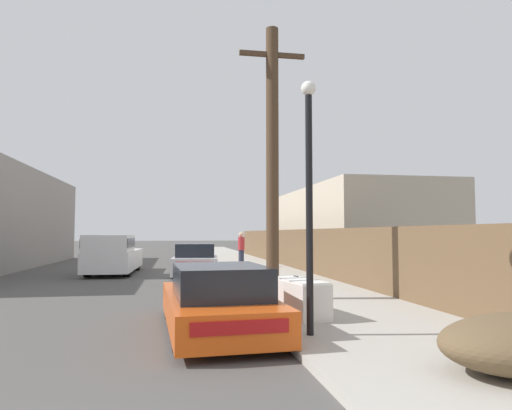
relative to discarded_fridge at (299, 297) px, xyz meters
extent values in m
cube|color=#ADA89E|center=(1.31, 16.61, -0.44)|extent=(4.20, 63.00, 0.12)
cube|color=white|center=(0.00, 0.00, -0.01)|extent=(0.95, 1.78, 0.72)
cube|color=white|center=(0.00, 0.00, 0.36)|extent=(0.91, 1.71, 0.03)
cube|color=#333335|center=(0.08, 0.55, 0.39)|extent=(0.07, 0.20, 0.02)
cube|color=gray|center=(-0.05, 0.27, 0.38)|extent=(0.67, 0.19, 0.01)
cube|color=gray|center=(0.05, -0.25, 0.38)|extent=(0.67, 0.19, 0.01)
cube|color=#E05114|center=(-1.79, -0.62, -0.08)|extent=(2.09, 4.65, 0.56)
cube|color=black|center=(-1.77, -1.03, 0.48)|extent=(1.69, 2.27, 0.56)
cube|color=#B21414|center=(-1.65, -2.91, 0.02)|extent=(1.42, 0.12, 0.20)
cylinder|color=black|center=(-2.67, 0.74, -0.19)|extent=(0.24, 0.63, 0.62)
cylinder|color=black|center=(-1.09, 0.83, -0.19)|extent=(0.24, 0.63, 0.62)
cylinder|color=black|center=(-2.50, -2.08, -0.19)|extent=(0.24, 0.63, 0.62)
cylinder|color=black|center=(-0.92, -1.98, -0.19)|extent=(0.24, 0.63, 0.62)
cube|color=silver|center=(-1.70, 10.54, 0.00)|extent=(2.13, 4.33, 0.70)
cube|color=black|center=(-1.71, 10.37, 0.63)|extent=(1.74, 2.47, 0.55)
cube|color=#B21414|center=(-1.85, 8.42, 0.12)|extent=(1.42, 0.13, 0.25)
cylinder|color=black|center=(-2.39, 11.90, -0.17)|extent=(0.25, 0.66, 0.65)
cylinder|color=black|center=(-0.81, 11.78, -0.17)|extent=(0.25, 0.66, 0.65)
cylinder|color=black|center=(-2.58, 9.29, -0.17)|extent=(0.25, 0.66, 0.65)
cylinder|color=black|center=(-1.00, 9.18, -0.17)|extent=(0.25, 0.66, 0.65)
cube|color=silver|center=(-5.30, 12.46, 0.12)|extent=(2.12, 5.63, 0.86)
cube|color=silver|center=(-5.35, 10.92, 0.91)|extent=(1.90, 2.57, 0.72)
cube|color=black|center=(-5.35, 10.92, 0.93)|extent=(1.94, 2.52, 0.39)
cylinder|color=black|center=(-4.55, 10.70, -0.11)|extent=(0.29, 0.78, 0.77)
cylinder|color=black|center=(-6.16, 10.76, -0.11)|extent=(0.29, 0.78, 0.77)
cylinder|color=black|center=(-4.43, 14.15, -0.11)|extent=(0.29, 0.78, 0.77)
cylinder|color=black|center=(-6.04, 14.21, -0.11)|extent=(0.29, 0.78, 0.77)
cylinder|color=#4C3826|center=(-0.03, 2.52, 3.28)|extent=(0.34, 0.34, 7.30)
cube|color=#4C3826|center=(-0.03, 2.52, 6.20)|extent=(1.80, 0.12, 0.12)
cylinder|color=black|center=(-0.30, -1.80, 1.69)|extent=(0.12, 0.12, 4.13)
sphere|color=white|center=(-0.30, -1.80, 3.88)|extent=(0.26, 0.26, 0.26)
cube|color=brown|center=(3.26, 10.61, 0.57)|extent=(0.08, 36.94, 1.90)
cube|color=beige|center=(7.25, 15.41, 1.65)|extent=(6.00, 13.98, 4.29)
cylinder|color=#282D42|center=(0.79, 13.98, 0.05)|extent=(0.28, 0.28, 0.85)
cylinder|color=#B72D33|center=(0.79, 13.98, 0.81)|extent=(0.34, 0.34, 0.68)
sphere|color=#DBB293|center=(0.79, 13.98, 1.28)|extent=(0.26, 0.26, 0.26)
camera|label=1|loc=(-2.57, -9.35, 1.35)|focal=32.00mm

